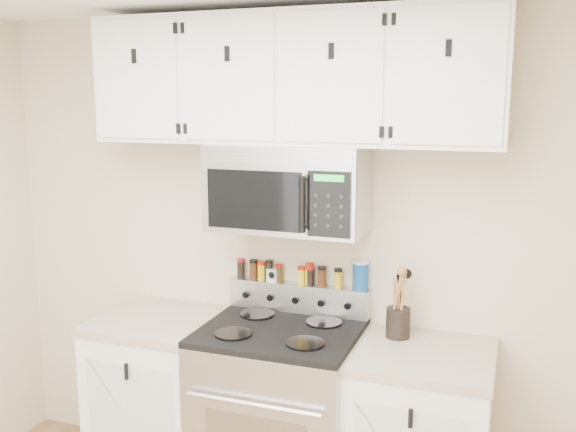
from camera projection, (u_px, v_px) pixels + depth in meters
The scene contains 18 objects.
back_wall at pixel (301, 254), 3.37m from camera, with size 3.50×0.01×2.50m, color beige.
range at pixel (280, 416), 3.22m from camera, with size 0.76×0.65×1.10m.
base_cabinet_left at pixel (162, 398), 3.47m from camera, with size 0.64×0.62×0.92m.
microwave at pixel (289, 188), 3.13m from camera, with size 0.76×0.44×0.42m.
upper_cabinets at pixel (291, 79), 3.06m from camera, with size 2.00×0.35×0.62m.
utensil_crock at pixel (398, 320), 3.09m from camera, with size 0.12×0.12×0.34m.
kitchen_timer at pixel (274, 275), 3.41m from camera, with size 0.06×0.05×0.07m, color silver.
salt_canister at pixel (360, 276), 3.24m from camera, with size 0.08×0.08×0.15m.
spice_jar_0 at pixel (241, 268), 3.47m from camera, with size 0.04×0.04×0.11m.
spice_jar_1 at pixel (253, 269), 3.44m from camera, with size 0.04×0.04×0.11m.
spice_jar_2 at pixel (261, 271), 3.43m from camera, with size 0.04×0.04×0.10m.
spice_jar_3 at pixel (269, 270), 3.41m from camera, with size 0.04×0.04×0.11m.
spice_jar_4 at pixel (279, 273), 3.39m from camera, with size 0.04×0.04×0.10m.
spice_jar_5 at pixel (301, 275), 3.35m from camera, with size 0.04×0.04×0.09m.
spice_jar_6 at pixel (309, 274), 3.34m from camera, with size 0.04×0.04×0.12m.
spice_jar_7 at pixel (310, 276), 3.34m from camera, with size 0.05×0.05×0.10m.
spice_jar_8 at pixel (322, 276), 3.32m from camera, with size 0.04×0.04×0.10m.
spice_jar_9 at pixel (338, 278), 3.29m from camera, with size 0.04×0.04×0.10m.
Camera 1 is at (1.04, -1.37, 2.06)m, focal length 40.00 mm.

